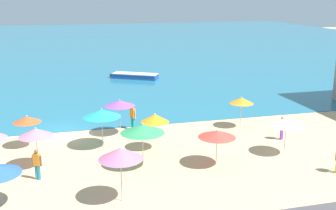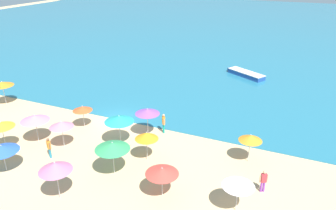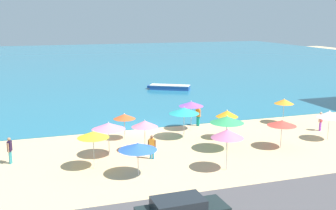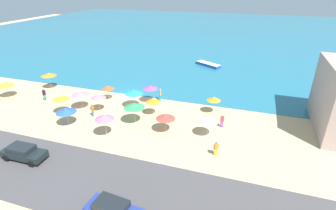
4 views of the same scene
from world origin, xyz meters
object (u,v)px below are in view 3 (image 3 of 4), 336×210
Objects in this scene: beach_umbrella_10 at (227,134)px; skiff_nearshore at (169,87)px; beach_umbrella_0 at (138,147)px; beach_umbrella_1 at (93,134)px; beach_umbrella_8 at (145,124)px; beach_umbrella_4 at (227,119)px; bather_1 at (198,115)px; beach_umbrella_9 at (191,104)px; bather_4 at (10,149)px; beach_umbrella_15 at (184,111)px; beach_umbrella_6 at (330,114)px; bather_3 at (321,120)px; beach_umbrella_11 at (284,101)px; bather_2 at (152,146)px; beach_umbrella_3 at (124,116)px; beach_umbrella_2 at (108,126)px; beach_umbrella_7 at (282,123)px; beach_umbrella_13 at (227,114)px.

beach_umbrella_10 reaches higher than skiff_nearshore.
beach_umbrella_1 reaches higher than beach_umbrella_0.
beach_umbrella_4 is at bearing -14.65° from beach_umbrella_8.
beach_umbrella_9 is at bearing -137.18° from bather_1.
skiff_nearshore is at bearing 61.96° from beach_umbrella_1.
bather_1 is 1.00× the size of bather_4.
skiff_nearshore is at bearing 74.36° from beach_umbrella_15.
bather_3 is (1.18, 2.45, -1.15)m from beach_umbrella_6.
beach_umbrella_1 is 1.09× the size of beach_umbrella_11.
bather_4 is at bearing 152.67° from beach_umbrella_1.
skiff_nearshore is at bearing 50.92° from bather_4.
beach_umbrella_6 is 11.38m from beach_umbrella_15.
beach_umbrella_15 is 5.73m from bather_2.
beach_umbrella_3 is at bearing -170.83° from beach_umbrella_9.
beach_umbrella_4 is 0.48× the size of skiff_nearshore.
beach_umbrella_0 is 30.49m from skiff_nearshore.
bather_2 is at bearing -12.79° from bather_4.
beach_umbrella_9 is 0.99× the size of beach_umbrella_15.
skiff_nearshore is (12.53, 23.98, -1.81)m from beach_umbrella_2.
beach_umbrella_7 is 0.90× the size of beach_umbrella_13.
beach_umbrella_15 is at bearing 115.43° from beach_umbrella_4.
beach_umbrella_15 is (3.89, 2.38, 0.18)m from beach_umbrella_8.
beach_umbrella_10 reaches higher than beach_umbrella_7.
skiff_nearshore is at bearing 68.86° from bather_2.
beach_umbrella_4 reaches higher than beach_umbrella_0.
beach_umbrella_13 is at bearing 2.38° from bather_4.
beach_umbrella_13 is (1.68, -3.43, -0.21)m from beach_umbrella_9.
beach_umbrella_8 is (0.68, -3.56, 0.22)m from beach_umbrella_3.
beach_umbrella_2 reaches higher than bather_2.
beach_umbrella_9 reaches higher than beach_umbrella_0.
beach_umbrella_9 is at bearing 9.17° from beach_umbrella_3.
beach_umbrella_11 is 1.38× the size of bather_2.
beach_umbrella_15 reaches higher than beach_umbrella_6.
beach_umbrella_0 is at bearing -170.68° from beach_umbrella_6.
beach_umbrella_0 is at bearing -129.40° from beach_umbrella_15.
bather_4 is (-24.83, -0.33, 0.10)m from bather_3.
beach_umbrella_7 is 0.90× the size of beach_umbrella_8.
beach_umbrella_13 reaches higher than bather_4.
beach_umbrella_13 is 8.75m from bather_3.
bather_4 is at bearing 167.21° from bather_2.
beach_umbrella_10 reaches higher than bather_1.
beach_umbrella_3 reaches higher than bather_3.
bather_3 is (10.35, -3.77, -1.36)m from beach_umbrella_9.
beach_umbrella_6 is (8.79, -0.19, -0.24)m from beach_umbrella_4.
beach_umbrella_15 is 22.38m from skiff_nearshore.
bather_1 is (9.03, 5.63, -1.15)m from beach_umbrella_2.
beach_umbrella_4 is 7.16m from bather_1.
beach_umbrella_13 reaches higher than beach_umbrella_3.
beach_umbrella_11 is (15.77, 8.30, 0.16)m from beach_umbrella_0.
beach_umbrella_11 is 7.96m from bather_1.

